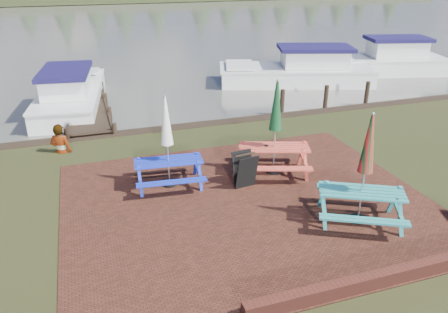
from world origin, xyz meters
TOP-DOWN VIEW (x-y plane):
  - ground at (0.00, 0.00)m, footprint 120.00×120.00m
  - paving at (0.00, 1.00)m, footprint 9.00×7.50m
  - brick_wall at (2.15, -2.42)m, footprint 6.21×1.79m
  - water at (0.00, 37.00)m, footprint 120.00×60.00m
  - picnic_table_teal at (2.15, -0.56)m, footprint 2.47×2.38m
  - picnic_table_red at (1.32, 2.42)m, footprint 2.41×2.28m
  - picnic_table_blue at (-1.67, 2.58)m, footprint 1.95×1.77m
  - chalkboard at (0.25, 1.90)m, footprint 0.62×0.64m
  - jetty at (-3.50, 11.28)m, footprint 1.76×9.08m
  - boat_jetty at (-4.08, 11.26)m, footprint 3.26×7.18m
  - boat_near at (7.03, 11.90)m, footprint 8.16×4.86m
  - boat_far at (12.53, 12.46)m, footprint 7.41×4.19m
  - person at (-4.47, 5.91)m, footprint 0.81×0.69m

SIDE VIEW (x-z plane):
  - ground at x=0.00m, z-range 0.00..0.00m
  - water at x=0.00m, z-range -0.01..0.01m
  - paving at x=0.00m, z-range 0.00..0.02m
  - jetty at x=-3.50m, z-range -0.39..0.61m
  - brick_wall at x=2.15m, z-range 0.00..0.30m
  - boat_jetty at x=-4.08m, z-range -0.60..1.41m
  - boat_near at x=7.03m, z-range -0.62..1.47m
  - boat_far at x=12.53m, z-range -0.64..1.55m
  - chalkboard at x=0.25m, z-range 0.02..0.97m
  - picnic_table_blue at x=-1.67m, z-range -0.37..2.12m
  - picnic_table_teal at x=2.15m, z-range -0.40..2.25m
  - person at x=-4.47m, z-range 0.00..1.87m
  - picnic_table_red at x=1.32m, z-range -0.41..2.31m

